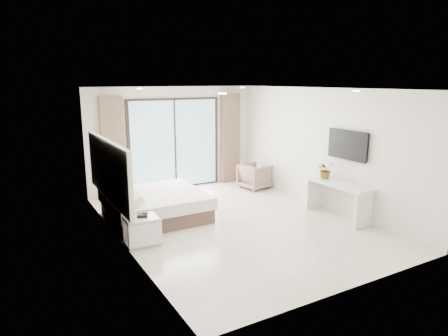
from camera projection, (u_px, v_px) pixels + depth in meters
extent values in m
plane|color=beige|center=(234.00, 222.00, 8.21)|extent=(6.20, 6.20, 0.00)
cube|color=silver|center=(174.00, 138.00, 10.54)|extent=(4.60, 0.02, 2.70)
cube|color=silver|center=(356.00, 197.00, 5.28)|extent=(4.60, 0.02, 2.70)
cube|color=silver|center=(119.00, 171.00, 6.80)|extent=(0.02, 6.20, 2.70)
cube|color=silver|center=(322.00, 148.00, 9.03)|extent=(0.02, 6.20, 2.70)
cube|color=white|center=(235.00, 89.00, 7.62)|extent=(4.60, 6.20, 0.02)
cube|color=beige|center=(108.00, 170.00, 7.75)|extent=(0.08, 3.00, 1.20)
cube|color=black|center=(348.00, 145.00, 8.26)|extent=(0.06, 1.00, 0.58)
cube|color=black|center=(347.00, 145.00, 8.24)|extent=(0.02, 1.04, 0.62)
cube|color=black|center=(175.00, 144.00, 10.55)|extent=(2.56, 0.04, 2.42)
cube|color=#96CCF0|center=(175.00, 144.00, 10.53)|extent=(2.40, 0.01, 2.30)
cube|color=brown|center=(113.00, 148.00, 9.65)|extent=(0.55, 0.14, 2.50)
cube|color=brown|center=(230.00, 138.00, 11.24)|extent=(0.55, 0.14, 2.50)
cylinder|color=white|center=(222.00, 93.00, 5.47)|extent=(0.12, 0.12, 0.02)
cylinder|color=white|center=(356.00, 91.00, 6.73)|extent=(0.12, 0.12, 0.02)
cylinder|color=white|center=(140.00, 89.00, 8.53)|extent=(0.12, 0.12, 0.02)
cylinder|color=white|center=(242.00, 88.00, 9.78)|extent=(0.12, 0.12, 0.02)
cube|color=brown|center=(156.00, 211.00, 8.42)|extent=(1.88, 1.79, 0.30)
cube|color=silver|center=(155.00, 199.00, 8.36)|extent=(1.96, 1.86, 0.24)
cube|color=white|center=(134.00, 202.00, 7.49)|extent=(0.28, 0.38, 0.14)
cube|color=white|center=(128.00, 197.00, 7.83)|extent=(0.28, 0.38, 0.14)
cube|color=white|center=(122.00, 192.00, 8.18)|extent=(0.28, 0.38, 0.14)
cube|color=white|center=(117.00, 187.00, 8.53)|extent=(0.28, 0.38, 0.14)
cube|color=silver|center=(141.00, 219.00, 6.97)|extent=(0.59, 0.49, 0.05)
cube|color=silver|center=(142.00, 243.00, 7.07)|extent=(0.59, 0.49, 0.05)
cube|color=silver|center=(145.00, 235.00, 6.85)|extent=(0.56, 0.08, 0.46)
cube|color=silver|center=(138.00, 228.00, 7.19)|extent=(0.56, 0.08, 0.46)
cube|color=black|center=(142.00, 216.00, 6.97)|extent=(0.21, 0.19, 0.06)
cube|color=silver|center=(339.00, 184.00, 8.33)|extent=(0.49, 1.56, 0.06)
cube|color=silver|center=(364.00, 211.00, 7.82)|extent=(0.47, 0.06, 0.71)
cube|color=silver|center=(315.00, 193.00, 9.01)|extent=(0.47, 0.06, 0.71)
imported|color=#33662D|center=(325.00, 171.00, 8.63)|extent=(0.40, 0.43, 0.31)
imported|color=#826555|center=(255.00, 175.00, 10.71)|extent=(0.77, 0.81, 0.73)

